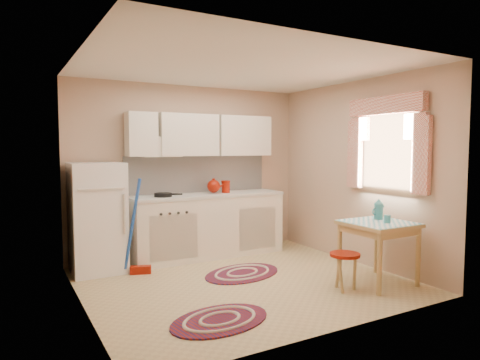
% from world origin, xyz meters
% --- Properties ---
extents(room_shell, '(3.64, 3.60, 2.52)m').
position_xyz_m(room_shell, '(0.16, 0.24, 1.60)').
color(room_shell, tan).
rests_on(room_shell, ground).
extents(fridge, '(0.65, 0.60, 1.40)m').
position_xyz_m(fridge, '(-1.42, 1.25, 0.70)').
color(fridge, white).
rests_on(fridge, ground).
extents(broom, '(0.30, 0.21, 1.20)m').
position_xyz_m(broom, '(-0.98, 0.90, 0.60)').
color(broom, '#1C4CB1').
rests_on(broom, ground).
extents(base_cabinets, '(2.25, 0.60, 0.88)m').
position_xyz_m(base_cabinets, '(0.14, 1.30, 0.44)').
color(base_cabinets, white).
rests_on(base_cabinets, ground).
extents(countertop, '(2.27, 0.62, 0.04)m').
position_xyz_m(countertop, '(0.14, 1.30, 0.90)').
color(countertop, silver).
rests_on(countertop, base_cabinets).
extents(frying_pan, '(0.30, 0.30, 0.05)m').
position_xyz_m(frying_pan, '(-0.55, 1.25, 0.94)').
color(frying_pan, black).
rests_on(frying_pan, countertop).
extents(red_kettle, '(0.23, 0.21, 0.21)m').
position_xyz_m(red_kettle, '(0.25, 1.30, 1.03)').
color(red_kettle, maroon).
rests_on(red_kettle, countertop).
extents(red_canister, '(0.15, 0.15, 0.16)m').
position_xyz_m(red_canister, '(0.45, 1.30, 1.00)').
color(red_canister, maroon).
rests_on(red_canister, countertop).
extents(table, '(0.72, 0.72, 0.72)m').
position_xyz_m(table, '(1.34, -0.83, 0.36)').
color(table, tan).
rests_on(table, ground).
extents(stool, '(0.36, 0.36, 0.42)m').
position_xyz_m(stool, '(0.83, -0.83, 0.21)').
color(stool, maroon).
rests_on(stool, ground).
extents(coffee_pot, '(0.13, 0.12, 0.26)m').
position_xyz_m(coffee_pot, '(1.47, -0.71, 0.85)').
color(coffee_pot, teal).
rests_on(coffee_pot, table).
extents(mug, '(0.08, 0.08, 0.10)m').
position_xyz_m(mug, '(1.37, -0.93, 0.77)').
color(mug, teal).
rests_on(mug, table).
extents(rug_center, '(1.23, 0.98, 0.02)m').
position_xyz_m(rug_center, '(0.14, 0.27, 0.01)').
color(rug_center, maroon).
rests_on(rug_center, ground).
extents(rug_left, '(1.09, 0.82, 0.02)m').
position_xyz_m(rug_left, '(-0.77, -0.91, 0.01)').
color(rug_left, maroon).
rests_on(rug_left, ground).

